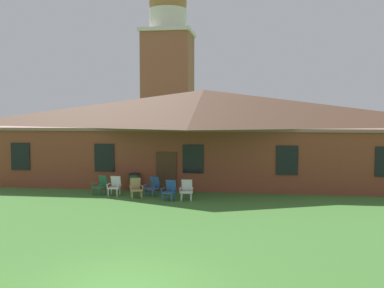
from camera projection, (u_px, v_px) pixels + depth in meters
ground_plane at (120, 288)px, 10.61m from camera, size 200.00×200.00×0.00m
brick_building at (204, 133)px, 28.16m from camera, size 25.20×10.40×5.62m
dome_tower at (168, 72)px, 45.75m from camera, size 5.18×5.18×18.23m
lawn_chair_by_porch at (101, 185)px, 22.71m from camera, size 0.82×0.85×0.96m
lawn_chair_near_door at (115, 185)px, 22.50m from camera, size 0.65×0.68×0.96m
lawn_chair_left_end at (136, 188)px, 21.86m from camera, size 0.79×0.84×0.96m
lawn_chair_middle at (153, 186)px, 22.31m from camera, size 0.78×0.83×0.96m
lawn_chair_right_end at (170, 190)px, 21.21m from camera, size 0.72×0.76×0.96m
lawn_chair_far_side at (187, 189)px, 21.33m from camera, size 0.67×0.70×0.96m
trash_bin at (134, 182)px, 23.53m from camera, size 0.56×0.56×0.98m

